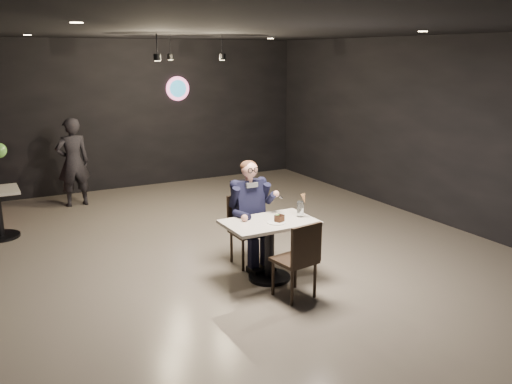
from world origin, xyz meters
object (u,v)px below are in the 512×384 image
chair_far (249,231)px  seated_man (249,212)px  passerby (73,162)px  main_table (269,250)px  chair_near (294,259)px  sundae_glass (300,209)px

chair_far → seated_man: bearing=-63.4°
chair_far → passerby: passerby is taller
main_table → chair_near: chair_near is taller
chair_near → main_table: bearing=81.7°
main_table → chair_near: size_ratio=1.20×
main_table → chair_near: 0.57m
main_table → seated_man: 0.65m
chair_far → main_table: bearing=-90.0°
chair_near → sundae_glass: bearing=43.5°
passerby → chair_far: bearing=106.0°
chair_far → chair_near: bearing=-90.0°
chair_far → chair_near: size_ratio=1.00×
chair_near → sundae_glass: size_ratio=4.80×
main_table → passerby: size_ratio=0.68×
main_table → passerby: 4.85m
main_table → chair_near: bearing=-90.0°
sundae_glass → chair_far: bearing=126.7°
chair_near → sundae_glass: sundae_glass is taller
main_table → passerby: bearing=107.6°
chair_far → sundae_glass: bearing=-53.3°
main_table → sundae_glass: bearing=-2.9°
main_table → chair_far: chair_far is taller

